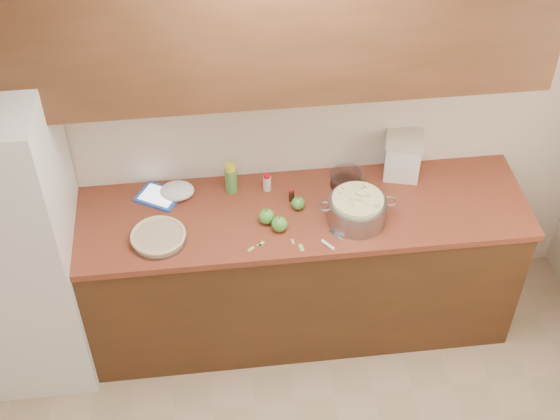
{
  "coord_description": "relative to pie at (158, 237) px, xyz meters",
  "views": [
    {
      "loc": [
        -0.37,
        -1.5,
        3.76
      ],
      "look_at": [
        -0.02,
        1.43,
        0.98
      ],
      "focal_mm": 50.0,
      "sensor_mm": 36.0,
      "label": 1
    }
  ],
  "objects": [
    {
      "name": "paper_towel",
      "position": [
        0.1,
        0.32,
        0.01
      ],
      "size": [
        0.21,
        0.18,
        0.08
      ],
      "primitive_type": "ellipsoid",
      "rotation": [
        0.0,
        0.0,
        0.2
      ],
      "color": "white",
      "rests_on": "counter_run"
    },
    {
      "name": "flour_canister",
      "position": [
        1.35,
        0.37,
        0.1
      ],
      "size": [
        0.25,
        0.25,
        0.25
      ],
      "rotation": [
        0.0,
        0.0,
        -0.26
      ],
      "color": "silver",
      "rests_on": "counter_run"
    },
    {
      "name": "apple_front",
      "position": [
        0.62,
        0.0,
        0.02
      ],
      "size": [
        0.08,
        0.08,
        0.1
      ],
      "color": "#489431",
      "rests_on": "counter_run"
    },
    {
      "name": "peel_c",
      "position": [
        0.59,
        0.06,
        -0.02
      ],
      "size": [
        0.04,
        0.04,
        0.0
      ],
      "primitive_type": "cube",
      "rotation": [
        0.0,
        0.0,
        2.36
      ],
      "color": "#95B95A",
      "rests_on": "counter_run"
    },
    {
      "name": "mixing_bowl",
      "position": [
        1.03,
        0.31,
        0.02
      ],
      "size": [
        0.2,
        0.2,
        0.07
      ],
      "rotation": [
        0.0,
        0.0,
        0.24
      ],
      "color": "silver",
      "rests_on": "counter_run"
    },
    {
      "name": "pie",
      "position": [
        0.0,
        0.0,
        0.0
      ],
      "size": [
        0.29,
        0.29,
        0.05
      ],
      "rotation": [
        0.0,
        0.0,
        -0.09
      ],
      "color": "silver",
      "rests_on": "counter_run"
    },
    {
      "name": "fridge",
      "position": [
        -0.79,
        0.1,
        -0.04
      ],
      "size": [
        0.7,
        0.7,
        1.8
      ],
      "primitive_type": "cube",
      "color": "silver",
      "rests_on": "ground"
    },
    {
      "name": "peel_d",
      "position": [
        0.52,
        -0.09,
        -0.02
      ],
      "size": [
        0.04,
        0.04,
        0.0
      ],
      "primitive_type": "cube",
      "rotation": [
        0.0,
        0.0,
        0.88
      ],
      "color": "#95B95A",
      "rests_on": "counter_run"
    },
    {
      "name": "cinnamon_shaker",
      "position": [
        0.59,
        0.32,
        0.03
      ],
      "size": [
        0.04,
        0.04,
        0.11
      ],
      "rotation": [
        0.0,
        0.0,
        0.18
      ],
      "color": "beige",
      "rests_on": "counter_run"
    },
    {
      "name": "apple_left",
      "position": [
        0.56,
        0.07,
        0.02
      ],
      "size": [
        0.08,
        0.08,
        0.1
      ],
      "color": "#489431",
      "rests_on": "counter_run"
    },
    {
      "name": "tablet",
      "position": [
        0.0,
        0.33,
        -0.02
      ],
      "size": [
        0.28,
        0.26,
        0.02
      ],
      "rotation": [
        0.0,
        0.0,
        -0.53
      ],
      "color": "blue",
      "rests_on": "counter_run"
    },
    {
      "name": "peel_f",
      "position": [
        0.72,
        -0.14,
        -0.02
      ],
      "size": [
        0.03,
        0.05,
        0.0
      ],
      "primitive_type": "cube",
      "rotation": [
        0.0,
        0.0,
        1.74
      ],
      "color": "#95B95A",
      "rests_on": "counter_run"
    },
    {
      "name": "colander",
      "position": [
        1.03,
        0.03,
        0.05
      ],
      "size": [
        0.41,
        0.31,
        0.15
      ],
      "rotation": [
        0.0,
        0.0,
        0.03
      ],
      "color": "gray",
      "rests_on": "counter_run"
    },
    {
      "name": "apple_center",
      "position": [
        0.74,
        0.15,
        0.01
      ],
      "size": [
        0.07,
        0.07,
        0.09
      ],
      "color": "#489431",
      "rests_on": "counter_run"
    },
    {
      "name": "counter_run",
      "position": [
        0.65,
        0.14,
        -0.48
      ],
      "size": [
        2.64,
        0.68,
        0.92
      ],
      "color": "#482914",
      "rests_on": "ground"
    },
    {
      "name": "room_shell",
      "position": [
        0.65,
        -1.34,
        0.36
      ],
      "size": [
        3.6,
        3.6,
        3.6
      ],
      "color": "tan",
      "rests_on": "ground"
    },
    {
      "name": "peel_a",
      "position": [
        0.68,
        -0.09,
        -0.02
      ],
      "size": [
        0.02,
        0.03,
        0.0
      ],
      "primitive_type": "cube",
      "rotation": [
        0.0,
        0.0,
        1.69
      ],
      "color": "#95B95A",
      "rests_on": "counter_run"
    },
    {
      "name": "peel_e",
      "position": [
        0.46,
        -0.12,
        -0.02
      ],
      "size": [
        0.04,
        0.04,
        0.0
      ],
      "primitive_type": "cube",
      "rotation": [
        0.0,
        0.0,
        0.69
      ],
      "color": "#95B95A",
      "rests_on": "counter_run"
    },
    {
      "name": "vanilla_bottle",
      "position": [
        0.71,
        0.22,
        0.02
      ],
      "size": [
        0.03,
        0.03,
        0.08
      ],
      "rotation": [
        0.0,
        0.0,
        0.36
      ],
      "color": "black",
      "rests_on": "counter_run"
    },
    {
      "name": "paring_knife",
      "position": [
        0.86,
        -0.13,
        -0.02
      ],
      "size": [
        0.12,
        0.15,
        0.02
      ],
      "rotation": [
        0.0,
        0.0,
        0.64
      ],
      "color": "gray",
      "rests_on": "counter_run"
    },
    {
      "name": "peel_b",
      "position": [
        0.51,
        -0.1,
        -0.02
      ],
      "size": [
        0.03,
        0.02,
        0.0
      ],
      "primitive_type": "cube",
      "rotation": [
        0.0,
        0.0,
        -0.11
      ],
      "color": "#95B95A",
      "rests_on": "counter_run"
    },
    {
      "name": "lemon_bottle",
      "position": [
        0.4,
        0.34,
        0.06
      ],
      "size": [
        0.07,
        0.07,
        0.18
      ],
      "rotation": [
        0.0,
        0.0,
        0.4
      ],
      "color": "#4C8C38",
      "rests_on": "counter_run"
    },
    {
      "name": "upper_cabinets",
      "position": [
        0.65,
        0.29,
        1.01
      ],
      "size": [
        2.6,
        0.34,
        0.7
      ],
      "primitive_type": "cube",
      "color": "brown",
      "rests_on": "room_shell"
    }
  ]
}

